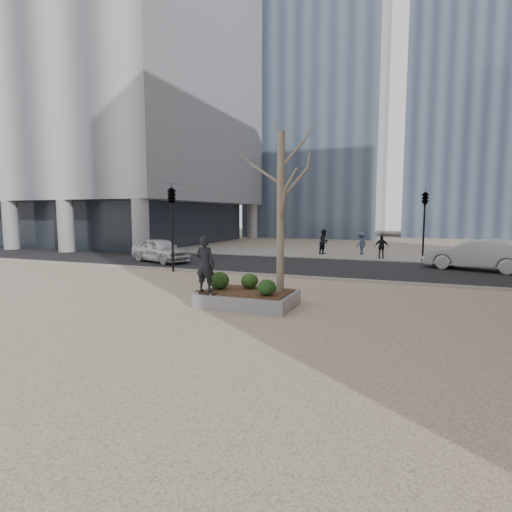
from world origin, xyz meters
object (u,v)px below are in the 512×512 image
at_px(planter, 248,299).
at_px(police_car, 160,250).
at_px(skateboard, 206,293).
at_px(skateboarder, 205,264).

relative_size(planter, police_car, 0.70).
relative_size(skateboard, skateboarder, 0.44).
bearing_deg(skateboard, planter, 45.32).
relative_size(skateboard, police_car, 0.18).
height_order(planter, skateboard, skateboard).
relative_size(skateboarder, police_car, 0.41).
relative_size(planter, skateboarder, 1.70).
xyz_separation_m(planter, skateboard, (-1.10, -0.81, 0.26)).
xyz_separation_m(skateboard, police_car, (-8.31, 9.47, 0.26)).
distance_m(skateboard, skateboarder, 0.92).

